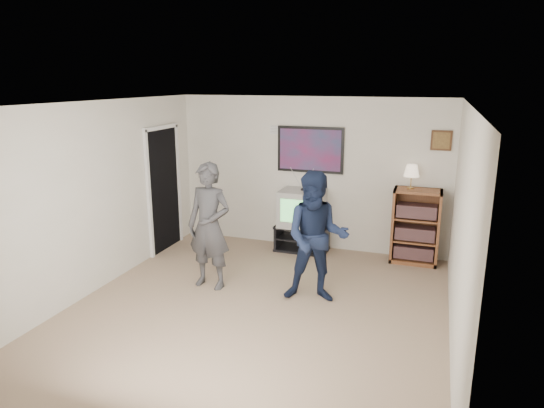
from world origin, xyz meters
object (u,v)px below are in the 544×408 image
Objects in this scene: person_short at (316,238)px; person_tall at (209,226)px; crt_television at (302,208)px; bookshelf at (416,226)px; media_stand at (302,238)px.

person_tall is at bearing 170.74° from person_short.
person_tall is (-0.79, -1.78, 0.13)m from crt_television.
crt_television is 1.79m from bookshelf.
media_stand is 0.74× the size of bookshelf.
bookshelf reaches higher than media_stand.
crt_television is at bearing 70.78° from person_tall.
person_short is at bearing -68.64° from media_stand.
media_stand is at bearing -178.39° from bookshelf.
crt_television is 0.61× the size of bookshelf.
bookshelf is 3.18m from person_tall.
bookshelf is at bearing 40.18° from person_tall.
media_stand is 1.96m from person_short.
person_tall reaches higher than crt_television.
media_stand is at bearing 70.68° from person_tall.
person_short reaches higher than crt_television.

